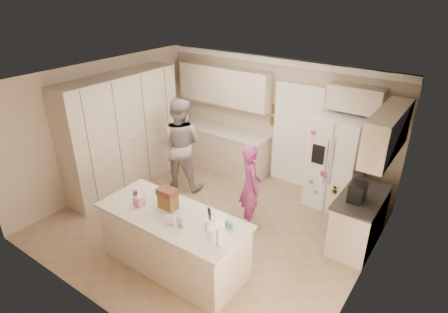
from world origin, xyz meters
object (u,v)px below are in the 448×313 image
Objects in this scene: refrigerator at (335,163)px; teen_boy at (180,144)px; utensil_crock at (209,224)px; coffee_maker at (357,192)px; island_base at (173,241)px; teen_girl at (250,185)px; tissue_box at (139,201)px; dollhouse_body at (168,201)px.

teen_boy reaches higher than refrigerator.
coffee_maker is at bearing 52.88° from utensil_crock.
island_base is 2.45m from teen_boy.
coffee_maker is at bearing -128.88° from teen_girl.
island_base is 0.86m from utensil_crock.
coffee_maker is 1.76m from teen_girl.
teen_girl is (-1.71, -0.29, -0.32)m from coffee_maker.
tissue_box is 0.54× the size of dollhouse_body.
dollhouse_body is at bearing 107.06° from teen_boy.
refrigerator reaches higher than island_base.
dollhouse_body is 0.17× the size of teen_girl.
refrigerator is 3.05m from utensil_crock.
refrigerator is 3.28m from dollhouse_body.
coffee_maker is 2.32m from utensil_crock.
tissue_box is (-2.60, -2.00, -0.07)m from coffee_maker.
dollhouse_body is (-1.47, -2.93, 0.14)m from refrigerator.
teen_girl is at bearing 77.99° from island_base.
dollhouse_body is (0.40, 0.20, 0.04)m from tissue_box.
teen_boy is 1.28× the size of teen_girl.
refrigerator reaches higher than tissue_box.
island_base is at bearing 119.49° from teen_girl.
utensil_crock is 0.58× the size of dollhouse_body.
coffee_maker is 3.54m from teen_boy.
island_base is at bearing -110.46° from refrigerator.
coffee_maker is 2.87m from island_base.
teen_girl reaches higher than island_base.
refrigerator is 3.33m from island_base.
tissue_box is at bearing -153.43° from dollhouse_body.
coffee_maker is at bearing 42.83° from island_base.
tissue_box is at bearing 103.95° from teen_girl.
coffee_maker is at bearing 37.57° from tissue_box.
island_base is 1.68m from teen_girl.
dollhouse_body reaches higher than utensil_crock.
dollhouse_body reaches higher than island_base.
teen_girl is (0.49, 1.51, -0.28)m from dollhouse_body.
teen_boy is at bearing 33.28° from teen_girl.
utensil_crock is at bearing 119.55° from teen_boy.
teen_boy is at bearing 139.52° from utensil_crock.
teen_boy is (-2.14, 1.83, -0.03)m from utensil_crock.
teen_girl is at bearing 101.14° from utensil_crock.
dollhouse_body is at bearing -113.57° from refrigerator.
island_base is at bearing -137.17° from coffee_maker.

